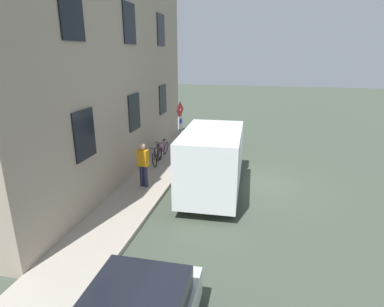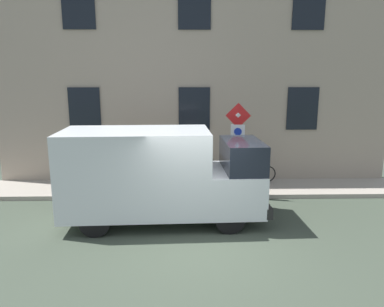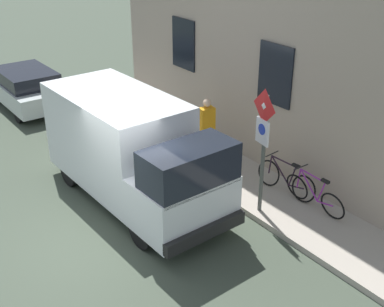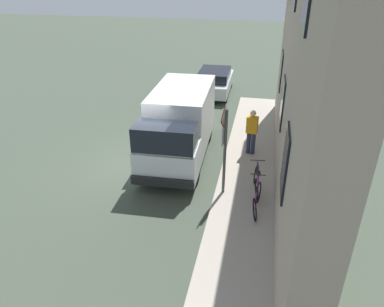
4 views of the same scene
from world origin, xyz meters
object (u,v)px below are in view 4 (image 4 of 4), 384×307
(sign_post_stacked, at_px, (224,138))
(bicycle_purple, at_px, (256,198))
(pedestrian, at_px, (252,130))
(delivery_van, at_px, (180,123))
(bicycle_black, at_px, (257,182))
(parked_hatchback, at_px, (215,81))

(sign_post_stacked, bearing_deg, bicycle_purple, -32.63)
(bicycle_purple, bearing_deg, sign_post_stacked, 57.49)
(pedestrian, bearing_deg, delivery_van, -69.96)
(bicycle_purple, xyz_separation_m, bicycle_black, (-0.00, 0.89, 0.00))
(bicycle_purple, height_order, bicycle_black, same)
(delivery_van, distance_m, bicycle_black, 3.76)
(pedestrian, bearing_deg, bicycle_black, 17.28)
(delivery_van, relative_size, bicycle_black, 3.15)
(sign_post_stacked, distance_m, parked_hatchback, 10.27)
(parked_hatchback, xyz_separation_m, bicycle_black, (2.83, -9.83, -0.22))
(bicycle_purple, bearing_deg, pedestrian, 6.10)
(bicycle_purple, xyz_separation_m, pedestrian, (-0.37, 3.53, 0.56))
(delivery_van, distance_m, pedestrian, 2.67)
(sign_post_stacked, relative_size, bicycle_black, 1.63)
(sign_post_stacked, xyz_separation_m, delivery_van, (-1.92, 2.35, -0.69))
(parked_hatchback, height_order, bicycle_purple, parked_hatchback)
(delivery_van, relative_size, bicycle_purple, 3.16)
(bicycle_black, relative_size, pedestrian, 1.00)
(delivery_van, relative_size, pedestrian, 3.14)
(delivery_van, bearing_deg, sign_post_stacked, 37.14)
(bicycle_purple, bearing_deg, delivery_van, 44.68)
(parked_hatchback, bearing_deg, delivery_van, 178.04)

